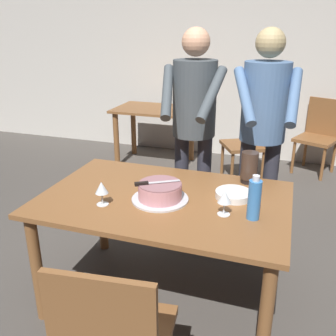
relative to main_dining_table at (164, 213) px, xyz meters
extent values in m
plane|color=#4C4742|center=(0.00, 0.00, -0.64)|extent=(14.00, 14.00, 0.00)
cube|color=beige|center=(0.00, 3.16, 0.71)|extent=(10.00, 0.12, 2.70)
cube|color=brown|center=(0.00, 0.00, 0.09)|extent=(1.49, 0.98, 0.03)
cylinder|color=brown|center=(-0.67, -0.41, -0.28)|extent=(0.07, 0.07, 0.72)
cylinder|color=brown|center=(0.67, -0.41, -0.28)|extent=(0.07, 0.07, 0.72)
cylinder|color=brown|center=(-0.67, 0.41, -0.28)|extent=(0.07, 0.07, 0.72)
cylinder|color=brown|center=(0.67, 0.41, -0.28)|extent=(0.07, 0.07, 0.72)
cylinder|color=silver|center=(-0.01, -0.05, 0.11)|extent=(0.34, 0.34, 0.01)
cylinder|color=#D18C93|center=(-0.01, -0.05, 0.16)|extent=(0.26, 0.26, 0.09)
cylinder|color=#926267|center=(-0.01, -0.05, 0.21)|extent=(0.25, 0.25, 0.01)
cube|color=silver|center=(0.01, -0.04, 0.22)|extent=(0.18, 0.12, 0.00)
cube|color=black|center=(-0.10, -0.10, 0.22)|extent=(0.08, 0.06, 0.02)
cylinder|color=white|center=(0.40, 0.13, 0.11)|extent=(0.22, 0.22, 0.01)
cylinder|color=white|center=(0.40, 0.13, 0.12)|extent=(0.22, 0.22, 0.01)
cylinder|color=white|center=(0.40, 0.13, 0.13)|extent=(0.22, 0.22, 0.01)
cylinder|color=white|center=(0.40, 0.13, 0.14)|extent=(0.22, 0.22, 0.01)
cylinder|color=silver|center=(-0.31, -0.21, 0.11)|extent=(0.07, 0.07, 0.00)
cylinder|color=silver|center=(-0.31, -0.21, 0.15)|extent=(0.01, 0.01, 0.07)
cone|color=silver|center=(-0.31, -0.21, 0.22)|extent=(0.08, 0.08, 0.07)
cylinder|color=silver|center=(0.38, -0.11, 0.11)|extent=(0.07, 0.07, 0.00)
cylinder|color=silver|center=(0.38, -0.11, 0.15)|extent=(0.01, 0.01, 0.07)
cone|color=silver|center=(0.38, -0.11, 0.22)|extent=(0.08, 0.08, 0.07)
cylinder|color=#387AC6|center=(0.54, -0.10, 0.22)|extent=(0.07, 0.07, 0.22)
cylinder|color=silver|center=(0.54, -0.10, 0.34)|extent=(0.04, 0.04, 0.03)
cylinder|color=black|center=(0.46, 0.39, 0.12)|extent=(0.10, 0.10, 0.03)
cylinder|color=#3F2D23|center=(0.46, 0.39, 0.23)|extent=(0.11, 0.11, 0.18)
cylinder|color=#2D2D38|center=(0.08, 0.71, -0.17)|extent=(0.11, 0.11, 0.95)
cylinder|color=#2D2D38|center=(-0.10, 0.70, -0.17)|extent=(0.11, 0.11, 0.95)
cylinder|color=#3F474C|center=(-0.01, 0.71, 0.58)|extent=(0.32, 0.32, 0.55)
sphere|color=tan|center=(-0.01, 0.71, 0.98)|extent=(0.20, 0.20, 0.20)
cylinder|color=#3F474C|center=(0.16, 0.53, 0.65)|extent=(0.14, 0.42, 0.34)
cylinder|color=#3F474C|center=(-0.15, 0.52, 0.65)|extent=(0.17, 0.42, 0.34)
cylinder|color=#2D2D38|center=(0.58, 0.76, -0.17)|extent=(0.11, 0.11, 0.95)
cylinder|color=#2D2D38|center=(0.41, 0.72, -0.17)|extent=(0.11, 0.11, 0.95)
cylinder|color=#4C6B93|center=(0.49, 0.74, 0.58)|extent=(0.32, 0.32, 0.55)
sphere|color=tan|center=(0.49, 0.74, 0.98)|extent=(0.20, 0.20, 0.20)
cylinder|color=#4C6B93|center=(0.68, 0.59, 0.65)|extent=(0.08, 0.42, 0.34)
cylinder|color=#4C6B93|center=(0.38, 0.53, 0.65)|extent=(0.23, 0.41, 0.34)
cube|color=brown|center=(0.06, -0.79, -0.21)|extent=(0.49, 0.49, 0.04)
cube|color=brown|center=(0.09, -0.99, 0.03)|extent=(0.44, 0.08, 0.45)
cube|color=brown|center=(-0.98, 2.46, 0.08)|extent=(1.00, 0.70, 0.03)
cylinder|color=brown|center=(-1.40, 2.19, -0.29)|extent=(0.07, 0.07, 0.71)
cylinder|color=brown|center=(-0.55, 2.19, -0.29)|extent=(0.07, 0.07, 0.71)
cylinder|color=brown|center=(-1.40, 2.74, -0.29)|extent=(0.07, 0.07, 0.71)
cylinder|color=brown|center=(-0.55, 2.74, -0.29)|extent=(0.07, 0.07, 0.71)
cube|color=brown|center=(0.20, 2.23, -0.21)|extent=(0.59, 0.59, 0.04)
cylinder|color=brown|center=(0.12, 1.98, -0.44)|extent=(0.04, 0.04, 0.41)
cylinder|color=brown|center=(-0.05, 2.30, -0.44)|extent=(0.04, 0.04, 0.41)
cylinder|color=brown|center=(0.45, 2.15, -0.44)|extent=(0.04, 0.04, 0.41)
cylinder|color=brown|center=(0.28, 2.47, -0.44)|extent=(0.04, 0.04, 0.41)
cube|color=brown|center=(0.38, 2.32, 0.03)|extent=(0.23, 0.40, 0.45)
cube|color=brown|center=(1.01, 2.75, -0.21)|extent=(0.58, 0.58, 0.04)
cylinder|color=brown|center=(1.10, 2.51, -0.44)|extent=(0.04, 0.04, 0.41)
cylinder|color=brown|center=(0.77, 2.65, -0.44)|extent=(0.04, 0.04, 0.41)
cylinder|color=brown|center=(1.25, 2.84, -0.44)|extent=(0.04, 0.04, 0.41)
cylinder|color=brown|center=(0.91, 2.99, -0.44)|extent=(0.04, 0.04, 0.41)
cube|color=brown|center=(1.09, 2.94, 0.03)|extent=(0.42, 0.20, 0.45)
camera|label=1|loc=(0.67, -1.94, 1.08)|focal=39.78mm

